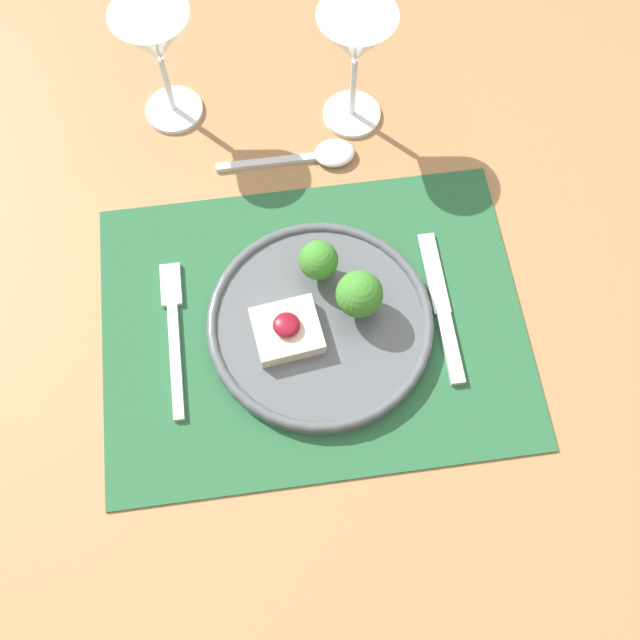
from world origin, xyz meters
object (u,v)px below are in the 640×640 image
dinner_plate (321,319)px  knife (443,316)px  fork (174,327)px  wine_glass_far (156,42)px  wine_glass_near (356,43)px  spoon (320,155)px

dinner_plate → knife: bearing=-4.1°
fork → wine_glass_far: wine_glass_far is taller
wine_glass_near → spoon: bearing=-129.1°
knife → spoon: size_ratio=1.08×
wine_glass_near → wine_glass_far: wine_glass_near is taller
fork → dinner_plate: bearing=-6.6°
fork → wine_glass_near: size_ratio=1.12×
fork → spoon: 0.29m
wine_glass_far → dinner_plate: bearing=-65.6°
knife → wine_glass_near: bearing=99.3°
dinner_plate → wine_glass_near: wine_glass_near is taller
dinner_plate → wine_glass_far: 0.38m
dinner_plate → fork: dinner_plate is taller
spoon → wine_glass_far: wine_glass_far is taller
fork → spoon: (0.20, 0.22, 0.00)m
dinner_plate → wine_glass_far: bearing=114.4°
dinner_plate → fork: (-0.17, 0.02, -0.01)m
fork → wine_glass_near: bearing=47.4°
fork → spoon: bearing=46.6°
dinner_plate → spoon: size_ratio=1.45×
fork → knife: size_ratio=1.00×
wine_glass_near → wine_glass_far: 0.24m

